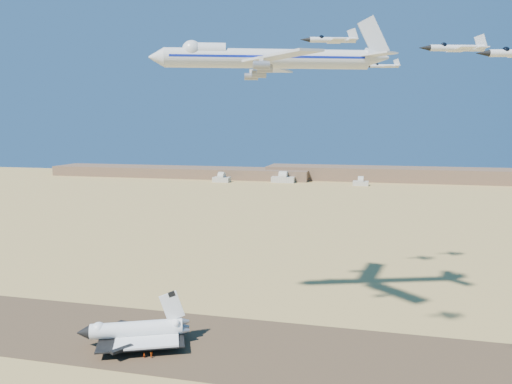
% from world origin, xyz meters
% --- Properties ---
extents(ground, '(1200.00, 1200.00, 0.00)m').
position_xyz_m(ground, '(0.00, 0.00, 0.00)').
color(ground, tan).
rests_on(ground, ground).
extents(runway, '(600.00, 50.00, 0.06)m').
position_xyz_m(runway, '(0.00, 0.00, 0.03)').
color(runway, brown).
rests_on(runway, ground).
extents(ridgeline, '(960.00, 90.00, 18.00)m').
position_xyz_m(ridgeline, '(65.32, 527.31, 7.63)').
color(ridgeline, brown).
rests_on(ridgeline, ground).
extents(hangars, '(200.50, 29.50, 30.00)m').
position_xyz_m(hangars, '(-64.00, 478.43, 4.83)').
color(hangars, beige).
rests_on(hangars, ground).
extents(shuttle, '(38.37, 32.43, 18.67)m').
position_xyz_m(shuttle, '(-20.01, -6.30, 5.02)').
color(shuttle, white).
rests_on(shuttle, runway).
extents(carrier_747, '(83.45, 61.82, 21.01)m').
position_xyz_m(carrier_747, '(18.56, 17.14, 98.36)').
color(carrier_747, silver).
extents(crew_a, '(0.65, 0.79, 1.88)m').
position_xyz_m(crew_a, '(-10.58, -14.33, 1.00)').
color(crew_a, '#EA490D').
rests_on(crew_a, runway).
extents(crew_b, '(0.55, 0.82, 1.57)m').
position_xyz_m(crew_b, '(-10.84, -12.88, 0.85)').
color(crew_b, '#EA490D').
rests_on(crew_b, runway).
extents(crew_c, '(1.24, 1.02, 1.89)m').
position_xyz_m(crew_c, '(-12.84, -14.83, 1.00)').
color(crew_c, '#EA490D').
rests_on(crew_c, runway).
extents(chase_jet_a, '(14.91, 8.70, 3.80)m').
position_xyz_m(chase_jet_a, '(46.51, -21.27, 97.48)').
color(chase_jet_a, silver).
extents(chase_jet_b, '(14.52, 8.44, 3.70)m').
position_xyz_m(chase_jet_b, '(74.54, -39.21, 91.88)').
color(chase_jet_b, silver).
extents(chase_jet_d, '(15.75, 9.03, 3.99)m').
position_xyz_m(chase_jet_d, '(42.18, 63.84, 102.19)').
color(chase_jet_d, silver).
extents(chase_jet_e, '(15.96, 9.23, 4.06)m').
position_xyz_m(chase_jet_e, '(60.42, 78.57, 101.47)').
color(chase_jet_e, silver).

